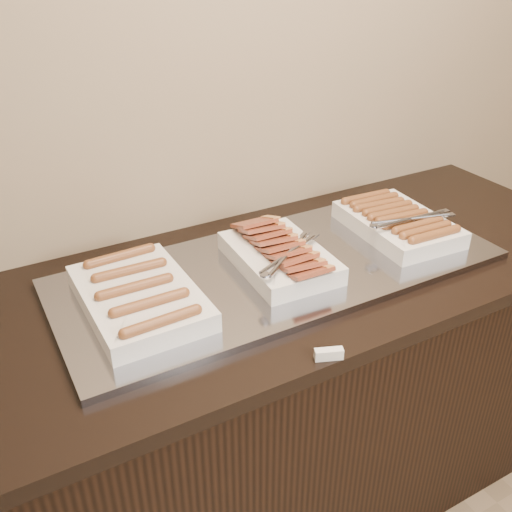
{
  "coord_description": "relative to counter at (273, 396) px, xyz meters",
  "views": [
    {
      "loc": [
        -0.69,
        1.01,
        1.71
      ],
      "look_at": [
        -0.06,
        2.13,
        0.97
      ],
      "focal_mm": 40.0,
      "sensor_mm": 36.0,
      "label": 1
    }
  ],
  "objects": [
    {
      "name": "counter",
      "position": [
        0.0,
        0.0,
        0.0
      ],
      "size": [
        2.06,
        0.76,
        0.9
      ],
      "color": "black",
      "rests_on": "ground"
    },
    {
      "name": "dish_center",
      "position": [
        0.01,
        -0.0,
        0.5
      ],
      "size": [
        0.26,
        0.35,
        0.09
      ],
      "rotation": [
        0.0,
        0.0,
        -0.05
      ],
      "color": "silver",
      "rests_on": "warming_tray"
    },
    {
      "name": "warming_tray",
      "position": [
        0.01,
        0.0,
        0.46
      ],
      "size": [
        1.2,
        0.5,
        0.02
      ],
      "primitive_type": "cube",
      "color": "#91939E",
      "rests_on": "counter"
    },
    {
      "name": "dish_left",
      "position": [
        -0.38,
        0.0,
        0.5
      ],
      "size": [
        0.25,
        0.38,
        0.07
      ],
      "rotation": [
        0.0,
        0.0,
        0.01
      ],
      "color": "silver",
      "rests_on": "warming_tray"
    },
    {
      "name": "dish_right",
      "position": [
        0.42,
        -0.0,
        0.5
      ],
      "size": [
        0.27,
        0.37,
        0.08
      ],
      "rotation": [
        0.0,
        0.0,
        -0.06
      ],
      "color": "silver",
      "rests_on": "warming_tray"
    },
    {
      "name": "label_holder",
      "position": [
        -0.08,
        -0.36,
        0.46
      ],
      "size": [
        0.06,
        0.04,
        0.02
      ],
      "primitive_type": "cube",
      "rotation": [
        0.0,
        0.0,
        -0.38
      ],
      "color": "silver",
      "rests_on": "counter"
    }
  ]
}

